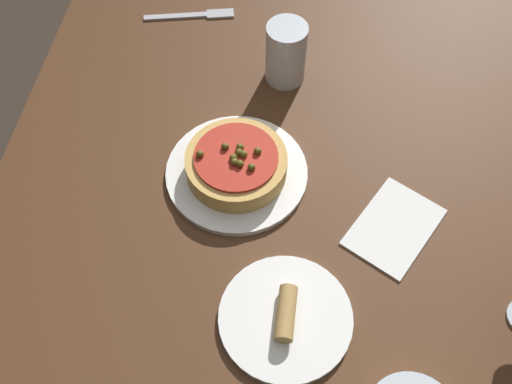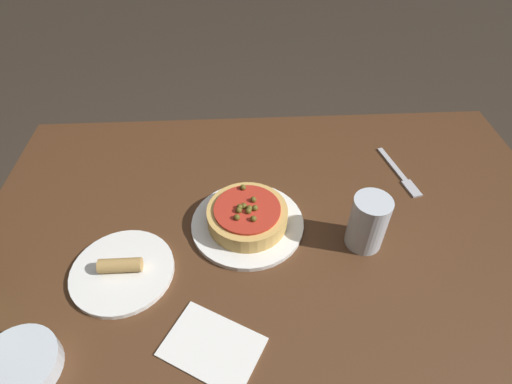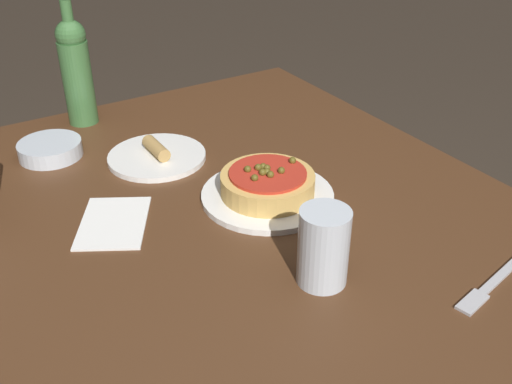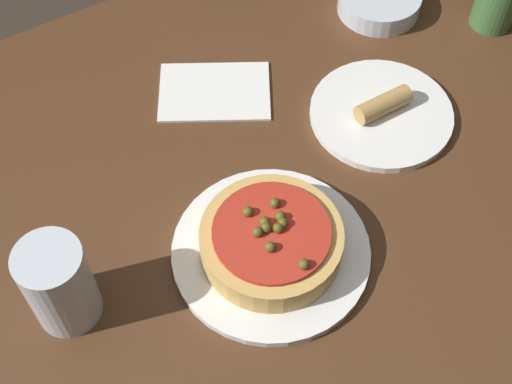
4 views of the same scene
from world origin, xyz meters
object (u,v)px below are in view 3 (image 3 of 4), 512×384
Objects in this scene: side_bowl at (50,149)px; pizza at (268,183)px; fork at (490,286)px; side_plate at (157,156)px; wine_bottle at (76,70)px; water_cup at (322,248)px; dining_table at (259,259)px; dinner_plate at (267,196)px.

pizza is at bearing -142.39° from side_bowl.
pizza is at bearing -81.81° from fork.
wine_bottle is at bearing 14.50° from side_plate.
fork is at bearing -160.27° from wine_bottle.
side_plate is at bearing 23.78° from pizza.
side_bowl is 0.64× the size of side_plate.
side_plate is (0.52, 0.05, -0.06)m from water_cup.
pizza is 0.29m from side_plate.
wine_bottle reaches higher than fork.
pizza is at bearing -42.43° from dining_table.
dining_table is 0.24m from water_cup.
pizza reaches higher than fork.
dining_table is 0.54m from side_bowl.
side_bowl is (0.47, 0.25, 0.10)m from dining_table.
water_cup is 0.70m from side_bowl.
dinner_plate is at bearing -142.39° from side_bowl.
dinner_plate is 0.59m from wine_bottle.
dining_table is 4.67× the size of wine_bottle.
side_plate reaches higher than side_bowl.
pizza is 0.51m from side_bowl.
dining_table is 6.94× the size of fork.
fork is at bearing -147.81° from dining_table.
wine_bottle is 0.31m from side_plate.
side_plate is at bearing -80.50° from fork.
pizza is 0.92× the size of fork.
water_cup is at bearing -159.57° from side_bowl.
side_bowl is 0.24m from side_plate.
dinner_plate is at bearing -160.85° from wine_bottle.
side_bowl is (-0.14, 0.12, -0.12)m from wine_bottle.
water_cup reaches higher than side_bowl.
wine_bottle is at bearing 19.15° from dinner_plate.
dinner_plate is 0.88× the size of wine_bottle.
side_plate is (-0.28, -0.07, -0.13)m from wine_bottle.
dining_table is 10.05× the size of side_bowl.
fork reaches higher than dining_table.
side_plate is (0.26, 0.12, -0.03)m from pizza.
dining_table is at bearing 137.57° from pizza.
side_bowl is at bearing 37.61° from dinner_plate.
wine_bottle reaches higher than side_plate.
dining_table is at bearing 137.54° from dinner_plate.
dining_table is 0.41m from fork.
fork is (-0.95, -0.34, -0.13)m from wine_bottle.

